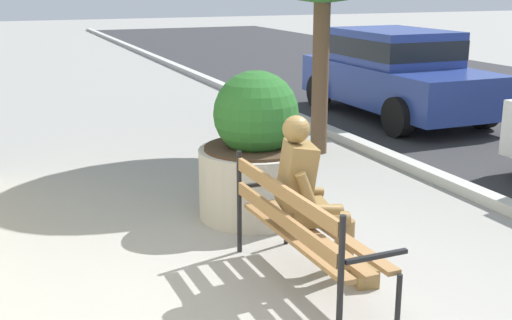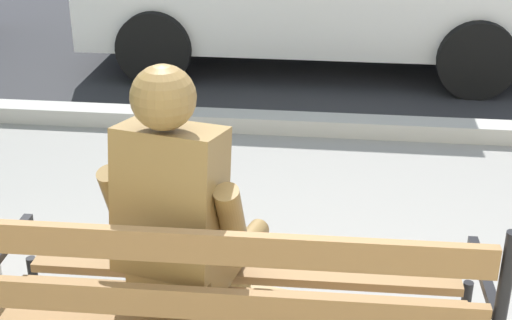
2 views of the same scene
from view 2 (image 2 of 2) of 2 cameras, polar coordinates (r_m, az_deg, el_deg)
The scene contains 3 objects.
curb_stone at distance 5.39m, azimuth 4.87°, elevation 2.75°, with size 60.00×0.20×0.12m, color #B2AFA8.
park_bench at distance 2.66m, azimuth -1.75°, elevation -10.47°, with size 1.81×0.56×0.95m.
bronze_statue_seated at distance 2.79m, azimuth -4.90°, elevation -5.67°, with size 0.76×0.80×1.37m.
Camera 2 is at (0.12, -2.10, 2.08)m, focal length 51.66 mm.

